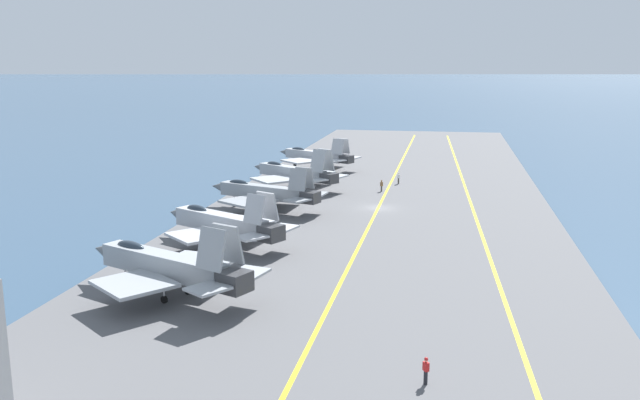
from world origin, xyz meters
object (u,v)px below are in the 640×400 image
Objects in this scene: crew_white_vest at (399,177)px; crew_brown_vest at (382,185)px; parked_jet_fifth at (316,156)px; crew_red_vest at (426,369)px; parked_jet_second at (223,223)px; parked_jet_third at (265,192)px; parked_jet_fourth at (294,173)px; parked_jet_nearest at (167,265)px.

crew_brown_vest is (-6.79, 1.97, -0.07)m from crew_white_vest.
parked_jet_fifth is 9.40× the size of crew_red_vest.
crew_white_vest is (39.48, -15.17, -1.38)m from parked_jet_second.
parked_jet_third is 15.96m from parked_jet_fourth.
parked_jet_fourth reaches higher than crew_brown_vest.
crew_brown_vest is at bearing -21.98° from parked_jet_second.
crew_brown_vest is (15.84, -13.35, -1.47)m from parked_jet_third.
crew_white_vest is 7.07m from crew_brown_vest.
parked_jet_third is 20.77m from crew_brown_vest.
parked_jet_fifth is 23.14m from crew_brown_vest.
parked_jet_third reaches higher than crew_white_vest.
parked_jet_fourth reaches higher than parked_jet_third.
parked_jet_second is 51.42m from parked_jet_fifth.
parked_jet_nearest is at bearing -179.17° from parked_jet_fifth.
parked_jet_second reaches higher than crew_brown_vest.
parked_jet_fourth is 1.03× the size of parked_jet_fifth.
parked_jet_third is at bearing 26.49° from crew_red_vest.
parked_jet_nearest is 1.04× the size of parked_jet_fourth.
crew_white_vest is at bearing -127.63° from parked_jet_fifth.
parked_jet_nearest reaches higher than crew_brown_vest.
parked_jet_nearest is 48.56m from parked_jet_fourth.
crew_white_vest is 1.07× the size of crew_brown_vest.
parked_jet_nearest reaches higher than parked_jet_fifth.
parked_jet_fifth is (18.61, 0.35, 0.01)m from parked_jet_fourth.
parked_jet_fifth reaches higher than crew_white_vest.
parked_jet_third is (16.85, 0.16, 0.03)m from parked_jet_second.
parked_jet_nearest is 1.07× the size of parked_jet_fifth.
parked_jet_nearest is 67.17m from parked_jet_fifth.
parked_jet_fourth is (15.96, -0.18, -0.05)m from parked_jet_third.
parked_jet_third reaches higher than crew_brown_vest.
parked_jet_second is 42.31m from crew_white_vest.
parked_jet_second reaches higher than crew_white_vest.
parked_jet_third is 49.34m from crew_red_vest.
crew_red_vest is (-27.29, -21.84, -1.44)m from parked_jet_second.
parked_jet_nearest reaches higher than crew_red_vest.
parked_jet_nearest is 15.76m from parked_jet_second.
crew_white_vest is at bearing -66.25° from parked_jet_fourth.
parked_jet_nearest is at bearing 165.48° from crew_brown_vest.
parked_jet_fourth is 9.04× the size of crew_white_vest.
parked_jet_second is at bearing 38.67° from crew_red_vest.
parked_jet_fifth is at bearing 15.73° from crew_red_vest.
parked_jet_third is (32.59, 0.81, -0.23)m from parked_jet_nearest.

